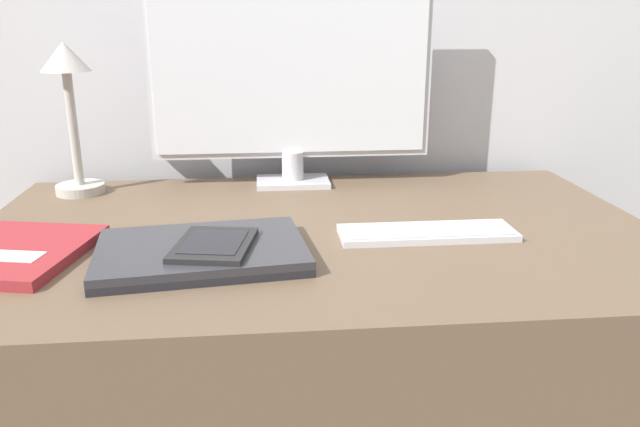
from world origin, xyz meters
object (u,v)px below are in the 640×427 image
Objects in this scene: monitor at (291,73)px; ereader at (214,245)px; laptop at (202,252)px; keyboard at (427,233)px; notebook at (15,253)px; desk_lamp at (69,95)px.

ereader is (-0.15, -0.47, -0.22)m from monitor.
monitor is 0.54m from laptop.
notebook is (-0.69, -0.04, 0.00)m from keyboard.
laptop is 0.30m from notebook.
ereader is 0.52× the size of desk_lamp.
ereader is 0.33m from notebook.
desk_lamp reaches higher than laptop.
laptop reaches higher than notebook.
notebook is (-0.47, -0.42, -0.25)m from monitor.
desk_lamp reaches higher than keyboard.
keyboard is at bearing -60.44° from monitor.
keyboard is at bearing -27.10° from desk_lamp.
notebook is (-0.00, -0.39, -0.21)m from desk_lamp.
monitor is 1.79× the size of laptop.
monitor is at bearing 41.61° from notebook.
monitor is 0.51m from keyboard.
desk_lamp reaches higher than ereader.
notebook is at bearing 170.92° from ereader.
ereader is at bearing -53.97° from desk_lamp.
keyboard is (0.22, -0.38, -0.25)m from monitor.
desk_lamp is (-0.69, 0.35, 0.21)m from keyboard.
ereader is at bearing -107.69° from monitor.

